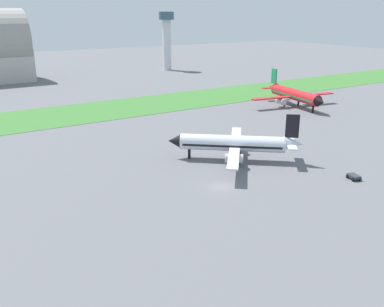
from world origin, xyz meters
TOP-DOWN VIEW (x-y plane):
  - ground_plane at (0.00, 0.00)m, footprint 600.00×600.00m
  - grass_taxiway_strip at (0.00, 70.60)m, footprint 360.00×28.00m
  - airplane_midfield_jet at (11.02, 9.86)m, footprint 23.96×23.37m
  - airplane_parked_jet_far at (61.20, 41.83)m, footprint 30.81×30.37m
  - baggage_cart_near_gate at (22.97, -10.82)m, footprint 2.34×2.77m
  - control_tower at (73.03, 146.07)m, footprint 8.00×8.00m

SIDE VIEW (x-z plane):
  - ground_plane at x=0.00m, z-range 0.00..0.00m
  - grass_taxiway_strip at x=0.00m, z-range 0.00..0.08m
  - baggage_cart_near_gate at x=22.97m, z-range 0.12..1.02m
  - airplane_midfield_jet at x=11.02m, z-range -1.43..8.80m
  - airplane_parked_jet_far at x=61.20m, z-range -1.53..9.42m
  - control_tower at x=73.03m, z-range 3.06..33.07m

